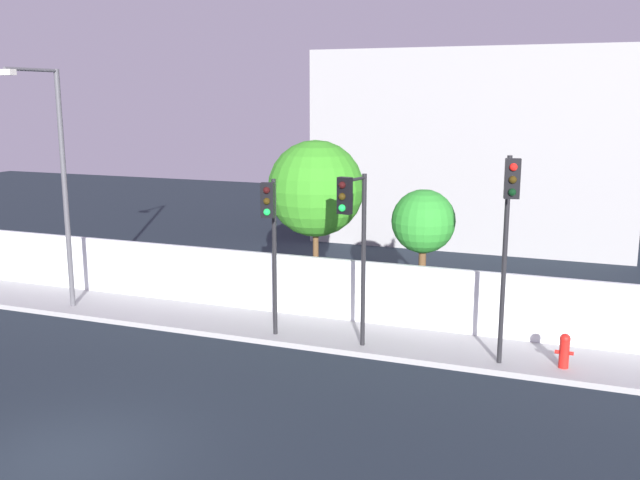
{
  "coord_description": "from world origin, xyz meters",
  "views": [
    {
      "loc": [
        8.77,
        -9.63,
        6.65
      ],
      "look_at": [
        2.61,
        6.5,
        3.14
      ],
      "focal_mm": 39.97,
      "sensor_mm": 36.0,
      "label": 1
    }
  ],
  "objects": [
    {
      "name": "traffic_light_left",
      "position": [
        3.3,
        7.04,
        3.47
      ],
      "size": [
        0.46,
        1.18,
        4.56
      ],
      "color": "black",
      "rests_on": "sidewalk"
    },
    {
      "name": "low_building_distant",
      "position": [
        3.75,
        23.49,
        4.31
      ],
      "size": [
        13.96,
        6.0,
        8.62
      ],
      "primitive_type": "cube",
      "color": "#949494",
      "rests_on": "ground"
    },
    {
      "name": "street_lamp_curbside",
      "position": [
        -6.22,
        7.46,
        4.45
      ],
      "size": [
        0.6,
        2.21,
        7.26
      ],
      "color": "#4C4C51",
      "rests_on": "sidewalk"
    },
    {
      "name": "traffic_light_center",
      "position": [
        0.99,
        7.09,
        3.3
      ],
      "size": [
        0.45,
        1.07,
        4.32
      ],
      "color": "black",
      "rests_on": "sidewalk"
    },
    {
      "name": "fire_hydrant",
      "position": [
        8.47,
        7.77,
        0.61
      ],
      "size": [
        0.44,
        0.26,
        0.86
      ],
      "color": "red",
      "rests_on": "sidewalk"
    },
    {
      "name": "ground_plane",
      "position": [
        0.0,
        0.0,
        0.0
      ],
      "size": [
        80.0,
        80.0,
        0.0
      ],
      "primitive_type": "plane",
      "color": "#1B242C"
    },
    {
      "name": "perimeter_wall",
      "position": [
        0.0,
        9.49,
        1.05
      ],
      "size": [
        36.0,
        0.18,
        1.8
      ],
      "primitive_type": "cube",
      "color": "silver",
      "rests_on": "sidewalk"
    },
    {
      "name": "roadside_tree_midleft",
      "position": [
        4.34,
        10.37,
        3.05
      ],
      "size": [
        1.85,
        1.85,
        4.01
      ],
      "color": "brown",
      "rests_on": "ground"
    },
    {
      "name": "sidewalk",
      "position": [
        0.0,
        8.2,
        0.07
      ],
      "size": [
        36.0,
        2.4,
        0.15
      ],
      "primitive_type": "cube",
      "color": "#959595",
      "rests_on": "ground"
    },
    {
      "name": "roadside_tree_leftmost",
      "position": [
        0.99,
        10.37,
        3.87
      ],
      "size": [
        2.93,
        2.93,
        5.34
      ],
      "color": "brown",
      "rests_on": "ground"
    },
    {
      "name": "traffic_light_right",
      "position": [
        7.05,
        7.11,
        3.85
      ],
      "size": [
        0.41,
        1.09,
        5.12
      ],
      "color": "black",
      "rests_on": "sidewalk"
    }
  ]
}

